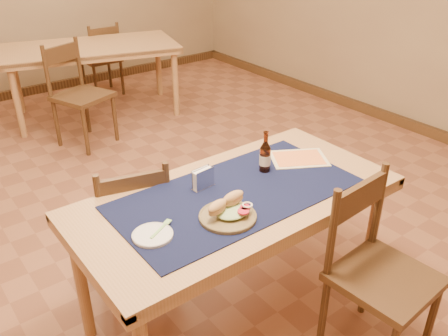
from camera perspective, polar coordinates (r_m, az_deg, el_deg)
room at (r=2.70m, az=-9.42°, el=16.12°), size 6.04×7.04×2.84m
main_table at (r=2.36m, az=1.48°, el=-4.83°), size 1.60×0.80×0.75m
placemat at (r=2.31m, az=1.50°, el=-3.06°), size 1.20×0.60×0.01m
baseboard at (r=3.26m, az=-7.55°, el=-7.73°), size 6.00×7.00×0.10m
back_table at (r=5.24m, az=-15.65°, el=13.16°), size 1.90×1.30×0.75m
chair_main_far at (r=2.67m, az=-10.94°, el=-6.59°), size 0.49×0.49×0.86m
chair_main_near at (r=2.38m, az=17.97°, el=-11.66°), size 0.46×0.46×0.93m
chair_back_near at (r=4.60m, az=-17.09°, el=8.63°), size 0.57×0.57×0.95m
chair_back_far at (r=5.89m, az=-14.48°, el=12.68°), size 0.40×0.40×0.86m
sandwich_plate at (r=2.12m, az=0.54°, el=-5.33°), size 0.26×0.26×0.10m
side_plate at (r=2.03m, az=-8.59°, el=-7.95°), size 0.17×0.17×0.01m
fork at (r=2.06m, az=-7.45°, el=-7.07°), size 0.14×0.08×0.00m
beer_bottle at (r=2.47m, az=4.96°, el=1.38°), size 0.06×0.06×0.22m
napkin_holder at (r=2.33m, az=-2.53°, el=-1.31°), size 0.12×0.05×0.11m
menu_card at (r=2.65m, az=8.97°, el=1.16°), size 0.37×0.34×0.01m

